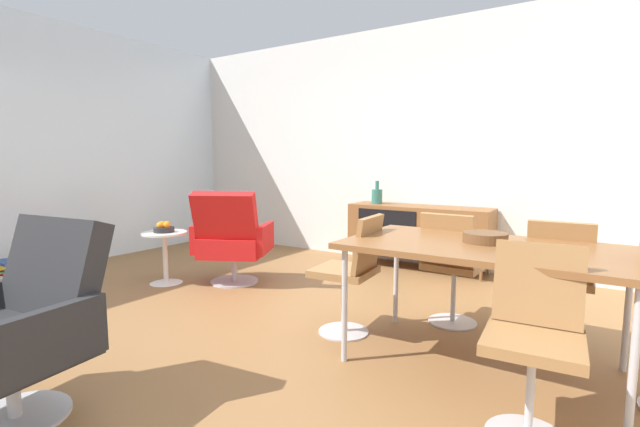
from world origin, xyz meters
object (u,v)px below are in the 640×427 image
at_px(dining_table, 485,252).
at_px(dining_chair_front_right, 534,333).
at_px(armchair_black_shell, 23,320).
at_px(fruit_bowl, 164,228).
at_px(dining_chair_back_right, 559,278).
at_px(dining_chair_near_window, 352,270).
at_px(wooden_bowl_on_table, 485,238).
at_px(sideboard, 418,231).
at_px(dining_chair_back_left, 452,264).
at_px(lounge_chair_red, 231,238).
at_px(side_table_round, 165,252).
at_px(magazine_stack, 16,273).
at_px(vase_cobalt, 377,196).

bearing_deg(dining_table, dining_chair_front_right, -58.29).
bearing_deg(armchair_black_shell, fruit_bowl, 126.37).
distance_m(dining_chair_back_right, dining_chair_near_window, 1.36).
xyz_separation_m(wooden_bowl_on_table, dining_chair_front_right, (0.37, -0.64, -0.30)).
xyz_separation_m(sideboard, dining_chair_back_left, (0.84, -1.54, 0.03)).
bearing_deg(dining_chair_front_right, sideboard, 120.01).
xyz_separation_m(dining_table, lounge_chair_red, (-2.51, 0.48, -0.23)).
distance_m(dining_chair_back_right, armchair_black_shell, 3.09).
xyz_separation_m(dining_chair_back_left, dining_chair_front_right, (0.70, -1.12, 0.00)).
relative_size(sideboard, dining_table, 1.00).
bearing_deg(wooden_bowl_on_table, side_table_round, 178.90).
bearing_deg(dining_chair_front_right, dining_chair_near_window, 155.46).
distance_m(dining_table, magazine_stack, 4.34).
distance_m(dining_chair_front_right, fruit_bowl, 3.52).
height_order(dining_chair_back_left, magazine_stack, dining_chair_back_left).
height_order(dining_chair_back_left, armchair_black_shell, armchair_black_shell).
distance_m(vase_cobalt, dining_table, 2.72).
bearing_deg(dining_chair_front_right, fruit_bowl, 168.55).
relative_size(sideboard, lounge_chair_red, 1.69).
distance_m(wooden_bowl_on_table, side_table_round, 3.12).
bearing_deg(sideboard, side_table_round, -134.23).
xyz_separation_m(vase_cobalt, dining_chair_front_right, (2.06, -2.66, -0.34)).
height_order(dining_chair_back_right, lounge_chair_red, lounge_chair_red).
height_order(wooden_bowl_on_table, lounge_chair_red, lounge_chair_red).
relative_size(dining_chair_back_right, lounge_chair_red, 0.90).
xyz_separation_m(sideboard, dining_table, (1.19, -2.10, 0.26)).
distance_m(dining_chair_front_right, armchair_black_shell, 2.38).
xyz_separation_m(wooden_bowl_on_table, fruit_bowl, (-3.08, 0.06, -0.21)).
height_order(dining_table, armchair_black_shell, armchair_black_shell).
height_order(lounge_chair_red, side_table_round, lounge_chair_red).
relative_size(wooden_bowl_on_table, dining_chair_back_right, 0.30).
xyz_separation_m(vase_cobalt, dining_chair_near_window, (0.83, -2.10, -0.34)).
xyz_separation_m(dining_chair_front_right, dining_chair_back_right, (0.01, 1.12, 0.00)).
height_order(dining_chair_front_right, dining_chair_near_window, same).
height_order(sideboard, dining_table, dining_table).
relative_size(dining_table, dining_chair_back_left, 1.87).
relative_size(vase_cobalt, armchair_black_shell, 0.29).
bearing_deg(vase_cobalt, wooden_bowl_on_table, -50.05).
xyz_separation_m(armchair_black_shell, fruit_bowl, (-1.37, 1.86, 0.10)).
relative_size(armchair_black_shell, side_table_round, 1.82).
xyz_separation_m(vase_cobalt, lounge_chair_red, (-0.80, -1.63, -0.35)).
distance_m(vase_cobalt, dining_chair_near_window, 2.28).
bearing_deg(dining_chair_front_right, dining_table, 121.71).
distance_m(wooden_bowl_on_table, dining_chair_back_right, 0.68).
distance_m(sideboard, magazine_stack, 4.18).
bearing_deg(armchair_black_shell, lounge_chair_red, 109.54).
distance_m(sideboard, dining_chair_back_right, 2.18).
distance_m(dining_chair_front_right, dining_chair_near_window, 1.36).
distance_m(dining_chair_back_right, lounge_chair_red, 2.87).
bearing_deg(side_table_round, vase_cobalt, 54.79).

